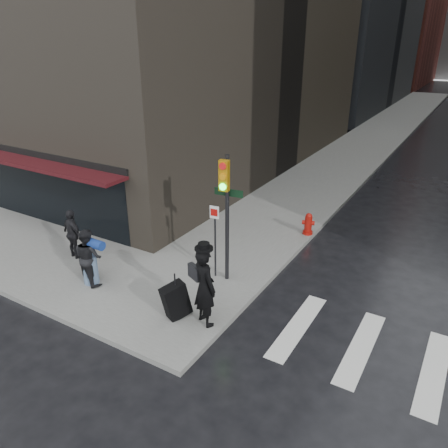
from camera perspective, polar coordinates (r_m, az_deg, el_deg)
The scene contains 8 objects.
ground at distance 12.29m, azimuth -7.78°, elevation -10.46°, with size 140.00×140.00×0.00m, color black.
sidewalk_left at distance 36.05m, azimuth 20.22°, elevation 11.48°, with size 4.00×50.00×0.15m, color slate.
storefront at distance 17.42m, azimuth -22.62°, elevation 5.08°, with size 8.40×1.11×2.83m.
man_overcoat at distance 10.83m, azimuth -3.34°, elevation -8.43°, with size 1.53×1.00×2.27m.
man_jeans at distance 13.06m, azimuth -17.25°, elevation -4.08°, with size 1.19×0.82×1.70m.
man_greycoat at distance 14.72m, azimuth -19.13°, elevation -1.25°, with size 1.02×0.59×1.64m.
traffic_light at distance 11.97m, azimuth 0.11°, elevation 2.78°, with size 0.94×0.48×3.76m.
fire_hydrant at distance 16.00m, azimuth 10.94°, elevation -0.10°, with size 0.47×0.35×0.81m.
Camera 1 is at (6.56, -7.80, 6.86)m, focal length 35.00 mm.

